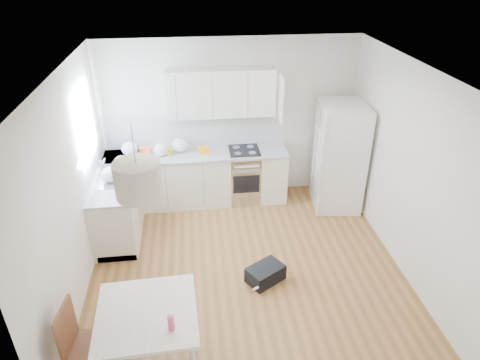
# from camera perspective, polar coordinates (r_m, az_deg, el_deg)

# --- Properties ---
(floor) EXTENTS (4.20, 4.20, 0.00)m
(floor) POSITION_cam_1_polar(r_m,az_deg,el_deg) (6.05, 0.79, -11.38)
(floor) COLOR brown
(floor) RESTS_ON ground
(ceiling) EXTENTS (4.20, 4.20, 0.00)m
(ceiling) POSITION_cam_1_polar(r_m,az_deg,el_deg) (4.77, 1.01, 14.16)
(ceiling) COLOR white
(ceiling) RESTS_ON wall_back
(wall_back) EXTENTS (4.20, 0.00, 4.20)m
(wall_back) POSITION_cam_1_polar(r_m,az_deg,el_deg) (7.18, -1.33, 7.97)
(wall_back) COLOR beige
(wall_back) RESTS_ON floor
(wall_left) EXTENTS (0.00, 4.20, 4.20)m
(wall_left) POSITION_cam_1_polar(r_m,az_deg,el_deg) (5.45, -21.58, -1.40)
(wall_left) COLOR beige
(wall_left) RESTS_ON floor
(wall_right) EXTENTS (0.00, 4.20, 4.20)m
(wall_right) POSITION_cam_1_polar(r_m,az_deg,el_deg) (5.91, 21.51, 1.03)
(wall_right) COLOR beige
(wall_right) RESTS_ON floor
(window_glassblock) EXTENTS (0.02, 1.00, 1.00)m
(window_glassblock) POSITION_cam_1_polar(r_m,az_deg,el_deg) (6.29, -19.91, 7.03)
(window_glassblock) COLOR #BFE0F9
(window_glassblock) RESTS_ON wall_left
(cabinets_back) EXTENTS (3.00, 0.60, 0.88)m
(cabinets_back) POSITION_cam_1_polar(r_m,az_deg,el_deg) (7.26, -5.74, 0.17)
(cabinets_back) COLOR silver
(cabinets_back) RESTS_ON floor
(cabinets_left) EXTENTS (0.60, 1.80, 0.88)m
(cabinets_left) POSITION_cam_1_polar(r_m,az_deg,el_deg) (6.84, -15.68, -2.81)
(cabinets_left) COLOR silver
(cabinets_left) RESTS_ON floor
(counter_back) EXTENTS (3.02, 0.64, 0.04)m
(counter_back) POSITION_cam_1_polar(r_m,az_deg,el_deg) (7.05, -5.92, 3.44)
(counter_back) COLOR #A1A4A6
(counter_back) RESTS_ON cabinets_back
(counter_left) EXTENTS (0.64, 1.82, 0.04)m
(counter_left) POSITION_cam_1_polar(r_m,az_deg,el_deg) (6.62, -16.20, 0.58)
(counter_left) COLOR #A1A4A6
(counter_left) RESTS_ON cabinets_left
(backsplash_back) EXTENTS (3.00, 0.01, 0.58)m
(backsplash_back) POSITION_cam_1_polar(r_m,az_deg,el_deg) (7.20, -6.11, 6.67)
(backsplash_back) COLOR white
(backsplash_back) RESTS_ON wall_back
(backsplash_left) EXTENTS (0.01, 1.80, 0.58)m
(backsplash_left) POSITION_cam_1_polar(r_m,az_deg,el_deg) (6.54, -19.10, 2.82)
(backsplash_left) COLOR white
(backsplash_left) RESTS_ON wall_left
(upper_cabinets) EXTENTS (1.70, 0.32, 0.75)m
(upper_cabinets) POSITION_cam_1_polar(r_m,az_deg,el_deg) (6.84, -2.52, 11.55)
(upper_cabinets) COLOR silver
(upper_cabinets) RESTS_ON wall_back
(range_oven) EXTENTS (0.50, 0.61, 0.88)m
(range_oven) POSITION_cam_1_polar(r_m,az_deg,el_deg) (7.31, 0.54, 0.52)
(range_oven) COLOR #B4B6B8
(range_oven) RESTS_ON floor
(sink) EXTENTS (0.50, 0.80, 0.16)m
(sink) POSITION_cam_1_polar(r_m,az_deg,el_deg) (6.57, -16.27, 0.49)
(sink) COLOR #B4B6B8
(sink) RESTS_ON counter_left
(refrigerator) EXTENTS (0.95, 0.98, 1.76)m
(refrigerator) POSITION_cam_1_polar(r_m,az_deg,el_deg) (7.18, 13.18, 3.08)
(refrigerator) COLOR white
(refrigerator) RESTS_ON floor
(dining_table) EXTENTS (1.02, 1.02, 0.77)m
(dining_table) POSITION_cam_1_polar(r_m,az_deg,el_deg) (4.52, -12.26, -17.61)
(dining_table) COLOR beige
(dining_table) RESTS_ON floor
(dining_chair) EXTENTS (0.45, 0.45, 0.97)m
(dining_chair) POSITION_cam_1_polar(r_m,az_deg,el_deg) (4.71, -19.21, -20.07)
(dining_chair) COLOR #532B18
(dining_chair) RESTS_ON floor
(drink_bottle) EXTENTS (0.08, 0.08, 0.21)m
(drink_bottle) POSITION_cam_1_polar(r_m,az_deg,el_deg) (4.19, -9.20, -18.11)
(drink_bottle) COLOR #DC3D69
(drink_bottle) RESTS_ON dining_table
(gym_bag) EXTENTS (0.56, 0.51, 0.22)m
(gym_bag) POSITION_cam_1_polar(r_m,az_deg,el_deg) (5.78, 3.40, -12.37)
(gym_bag) COLOR black
(gym_bag) RESTS_ON floor
(pendant_lamp) EXTENTS (0.42, 0.42, 0.31)m
(pendant_lamp) POSITION_cam_1_polar(r_m,az_deg,el_deg) (3.70, -13.45, 0.05)
(pendant_lamp) COLOR #BDAE91
(pendant_lamp) RESTS_ON ceiling
(grocery_bag_a) EXTENTS (0.26, 0.22, 0.24)m
(grocery_bag_a) POSITION_cam_1_polar(r_m,az_deg,el_deg) (7.09, -14.49, 4.03)
(grocery_bag_a) COLOR white
(grocery_bag_a) RESTS_ON counter_back
(grocery_bag_b) EXTENTS (0.24, 0.20, 0.21)m
(grocery_bag_b) POSITION_cam_1_polar(r_m,az_deg,el_deg) (6.98, -10.49, 3.97)
(grocery_bag_b) COLOR white
(grocery_bag_b) RESTS_ON counter_back
(grocery_bag_c) EXTENTS (0.27, 0.23, 0.24)m
(grocery_bag_c) POSITION_cam_1_polar(r_m,az_deg,el_deg) (7.08, -7.99, 4.65)
(grocery_bag_c) COLOR white
(grocery_bag_c) RESTS_ON counter_back
(grocery_bag_d) EXTENTS (0.24, 0.21, 0.22)m
(grocery_bag_d) POSITION_cam_1_polar(r_m,az_deg,el_deg) (6.69, -15.45, 2.25)
(grocery_bag_d) COLOR white
(grocery_bag_d) RESTS_ON counter_back
(grocery_bag_e) EXTENTS (0.25, 0.21, 0.22)m
(grocery_bag_e) POSITION_cam_1_polar(r_m,az_deg,el_deg) (6.38, -16.95, 0.70)
(grocery_bag_e) COLOR white
(grocery_bag_e) RESTS_ON counter_left
(snack_orange) EXTENTS (0.18, 0.13, 0.12)m
(snack_orange) POSITION_cam_1_polar(r_m,az_deg,el_deg) (7.00, -4.84, 3.98)
(snack_orange) COLOR orange
(snack_orange) RESTS_ON counter_back
(snack_yellow) EXTENTS (0.21, 0.17, 0.12)m
(snack_yellow) POSITION_cam_1_polar(r_m,az_deg,el_deg) (7.05, -9.83, 3.89)
(snack_yellow) COLOR yellow
(snack_yellow) RESTS_ON counter_back
(snack_red) EXTENTS (0.17, 0.11, 0.12)m
(snack_red) POSITION_cam_1_polar(r_m,az_deg,el_deg) (7.13, -12.58, 3.85)
(snack_red) COLOR red
(snack_red) RESTS_ON counter_back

